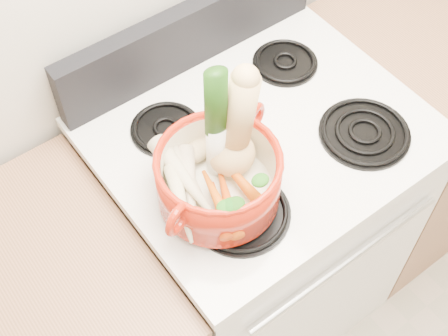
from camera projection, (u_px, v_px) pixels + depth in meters
stove_body at (254, 230)px, 1.92m from camera, size 0.76×0.65×0.92m
cooktop at (262, 134)px, 1.54m from camera, size 0.78×0.67×0.03m
control_backsplash at (191, 35)px, 1.59m from camera, size 0.76×0.05×0.18m
oven_handle at (347, 262)px, 1.51m from camera, size 0.60×0.02×0.02m
burner_front_left at (241, 212)px, 1.38m from camera, size 0.22×0.22×0.02m
burner_front_right at (365, 132)px, 1.51m from camera, size 0.22×0.22×0.02m
burner_back_left at (166, 128)px, 1.52m from camera, size 0.17×0.17×0.02m
burner_back_right at (285, 61)px, 1.65m from camera, size 0.17×0.17×0.02m
dutch_oven at (218, 178)px, 1.34m from camera, size 0.35×0.35×0.13m
pot_handle_left at (178, 219)px, 1.23m from camera, size 0.08×0.04×0.08m
pot_handle_right at (254, 118)px, 1.38m from camera, size 0.08×0.04×0.08m
squash at (232, 129)px, 1.30m from camera, size 0.15×0.12×0.28m
leek at (216, 123)px, 1.27m from camera, size 0.06×0.06×0.32m
ginger at (197, 151)px, 1.41m from camera, size 0.09×0.07×0.04m
parsnip_0 at (191, 186)px, 1.35m from camera, size 0.10×0.21×0.06m
parsnip_1 at (190, 189)px, 1.33m from camera, size 0.14×0.20×0.06m
parsnip_2 at (188, 178)px, 1.34m from camera, size 0.07×0.22×0.06m
parsnip_3 at (181, 203)px, 1.30m from camera, size 0.10×0.18×0.06m
parsnip_4 at (185, 179)px, 1.32m from camera, size 0.05×0.23×0.07m
carrot_0 at (228, 202)px, 1.33m from camera, size 0.10×0.17×0.05m
carrot_1 at (219, 210)px, 1.31m from camera, size 0.08×0.14×0.04m
carrot_2 at (236, 176)px, 1.35m from camera, size 0.03×0.16×0.04m
carrot_3 at (217, 199)px, 1.31m from camera, size 0.06×0.15×0.04m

